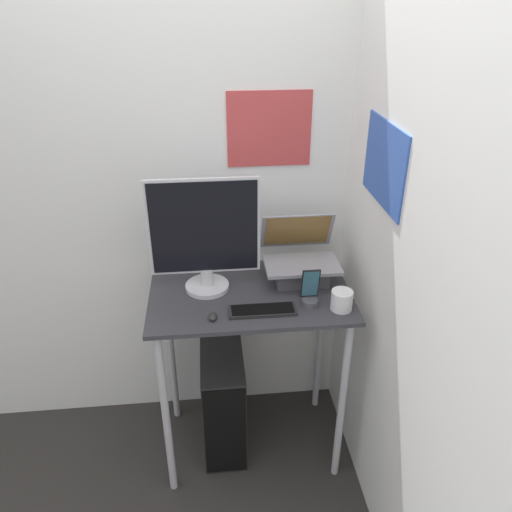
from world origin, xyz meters
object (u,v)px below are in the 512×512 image
object	(u,v)px
monitor	(205,238)
computer_tower	(223,395)
laptop	(301,264)
cell_phone	(310,294)
mouse	(213,316)
keyboard	(263,310)

from	to	relation	value
monitor	computer_tower	size ratio (longest dim) A/B	0.92
laptop	monitor	size ratio (longest dim) A/B	0.65
computer_tower	cell_phone	bearing A→B (deg)	-26.46
computer_tower	monitor	bearing A→B (deg)	-165.17
monitor	mouse	bearing A→B (deg)	-85.96
monitor	keyboard	size ratio (longest dim) A/B	1.83
cell_phone	laptop	bearing A→B (deg)	90.58
keyboard	mouse	size ratio (longest dim) A/B	4.98
keyboard	mouse	bearing A→B (deg)	-172.08
monitor	computer_tower	xyz separation A→B (m)	(0.05, 0.01, -0.91)
monitor	mouse	xyz separation A→B (m)	(0.02, -0.24, -0.24)
keyboard	cell_phone	distance (m)	0.21
mouse	computer_tower	size ratio (longest dim) A/B	0.10
cell_phone	computer_tower	distance (m)	0.83
computer_tower	keyboard	bearing A→B (deg)	-52.35
keyboard	computer_tower	bearing A→B (deg)	127.65
laptop	computer_tower	size ratio (longest dim) A/B	0.60
computer_tower	mouse	bearing A→B (deg)	-97.36
mouse	cell_phone	size ratio (longest dim) A/B	0.33
laptop	monitor	world-z (taller)	monitor
keyboard	computer_tower	world-z (taller)	keyboard
laptop	cell_phone	distance (m)	0.21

